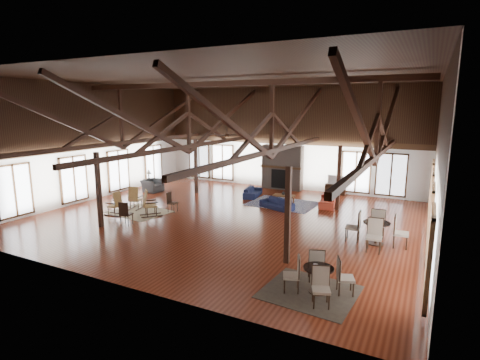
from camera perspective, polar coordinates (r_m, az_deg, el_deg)
The scene contains 31 objects.
floor at distance 16.64m, azimuth -1.79°, elevation -5.70°, with size 16.00×16.00×0.00m, color maroon.
ceiling at distance 15.99m, azimuth -1.92°, elevation 15.37°, with size 16.00×14.00×0.02m, color black.
wall_back at distance 22.40m, azimuth 6.86°, elevation 6.34°, with size 16.00×0.02×6.00m, color white.
wall_front at distance 10.52m, azimuth -20.55°, elevation 0.62°, with size 16.00×0.02×6.00m, color white.
wall_left at distance 21.08m, azimuth -21.36°, elevation 5.39°, with size 0.02×14.00×6.00m, color white.
wall_right at distance 14.08m, azimuth 28.04°, elevation 2.47°, with size 0.02×14.00×6.00m, color white.
roof_truss at distance 15.96m, azimuth -1.87°, elevation 8.30°, with size 15.60×14.07×3.14m.
post_grid at distance 16.27m, azimuth -1.82°, elevation -0.54°, with size 8.16×7.16×3.05m.
fireplace at distance 22.29m, azimuth 6.47°, elevation 1.90°, with size 2.50×0.69×2.60m.
ceiling_fan at distance 14.86m, azimuth -2.04°, elevation 6.97°, with size 1.60×1.60×0.75m.
sofa_navy_front at distance 18.04m, azimuth 5.65°, elevation -3.61°, with size 1.70×0.66×0.50m, color #141938.
sofa_navy_left at distance 20.42m, azimuth 1.95°, elevation -1.84°, with size 0.67×1.70×0.50m, color #151B3B.
sofa_orange at distance 19.00m, azimuth 13.16°, elevation -3.03°, with size 0.72×1.84×0.54m, color #9C2F1E.
coffee_table at distance 19.14m, azimuth 6.72°, elevation -2.44°, with size 1.12×0.61×0.42m.
vase at distance 19.16m, azimuth 6.65°, elevation -1.95°, with size 0.19×0.19×0.20m, color #B2B2B2.
armchair at distance 22.21m, azimuth -13.17°, elevation -0.82°, with size 0.94×1.07×0.70m, color #29292B.
side_table_lamp at distance 22.89m, azimuth -13.69°, elevation -0.24°, with size 0.46×0.46×1.19m.
rocking_chair_a at distance 18.49m, azimuth -15.76°, elevation -2.74°, with size 0.67×0.95×1.11m.
rocking_chair_b at distance 17.14m, azimuth -13.81°, elevation -3.55°, with size 0.99×1.03×1.21m.
rocking_chair_c at distance 17.70m, azimuth -18.38°, elevation -3.52°, with size 0.89×0.54×1.09m.
side_chair_a at distance 17.65m, azimuth -10.50°, elevation -3.09°, with size 0.44×0.44×0.93m.
side_chair_b at distance 16.03m, azimuth -17.12°, elevation -4.66°, with size 0.51×0.51×1.01m.
cafe_table_near at distance 10.24m, azimuth 11.85°, elevation -14.00°, with size 1.87×1.87×0.96m.
cafe_table_far at distance 14.17m, azimuth 20.06°, elevation -7.00°, with size 2.15×2.15×1.12m.
cup_near at distance 10.09m, azimuth 11.44°, elevation -12.71°, with size 0.13×0.13×0.10m, color #B2B2B2.
cup_far at distance 14.15m, azimuth 20.58°, elevation -5.81°, with size 0.12×0.12×0.09m, color #B2B2B2.
tv_console at distance 21.67m, azimuth 14.38°, elevation -1.35°, with size 1.13×0.42×0.56m, color black.
television at distance 21.56m, azimuth 14.44°, elevation 0.04°, with size 0.88×0.12×0.51m, color #B2B2B2.
rug_tan at distance 18.08m, azimuth -15.11°, elevation -4.70°, with size 2.60×2.04×0.01m, color #C3B388.
rug_navy at distance 19.06m, azimuth 6.52°, elevation -3.59°, with size 3.28×2.46×0.01m, color #1C1D4E.
rug_dark at distance 10.42m, azimuth 10.56°, elevation -16.40°, with size 2.32×2.11×0.01m, color black.
Camera 1 is at (7.69, -13.96, 4.75)m, focal length 28.00 mm.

